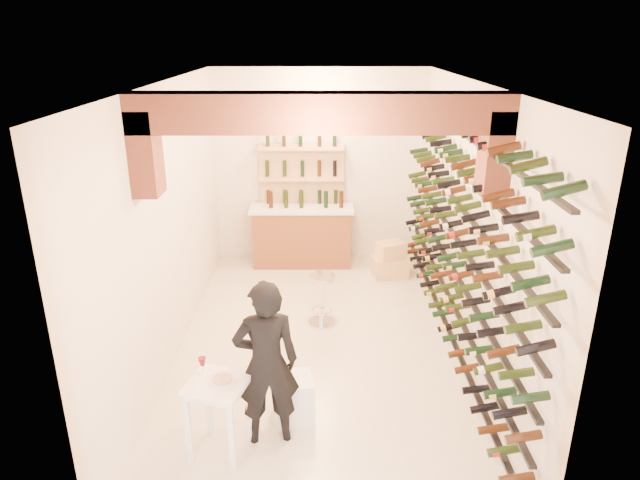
# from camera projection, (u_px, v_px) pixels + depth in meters

# --- Properties ---
(ground) EXTENTS (6.00, 6.00, 0.00)m
(ground) POSITION_uv_depth(u_px,v_px,m) (320.00, 345.00, 7.07)
(ground) COLOR beige
(ground) RESTS_ON ground
(room_shell) EXTENTS (3.52, 6.02, 3.21)m
(room_shell) POSITION_uv_depth(u_px,v_px,m) (320.00, 176.00, 6.05)
(room_shell) COLOR silver
(room_shell) RESTS_ON ground
(wine_rack) EXTENTS (0.32, 5.70, 2.56)m
(wine_rack) POSITION_uv_depth(u_px,v_px,m) (451.00, 229.00, 6.54)
(wine_rack) COLOR black
(wine_rack) RESTS_ON ground
(back_counter) EXTENTS (1.70, 0.62, 1.29)m
(back_counter) POSITION_uv_depth(u_px,v_px,m) (302.00, 234.00, 9.37)
(back_counter) COLOR brown
(back_counter) RESTS_ON ground
(back_shelving) EXTENTS (1.40, 0.31, 2.73)m
(back_shelving) POSITION_uv_depth(u_px,v_px,m) (302.00, 194.00, 9.37)
(back_shelving) COLOR tan
(back_shelving) RESTS_ON ground
(tasting_table) EXTENTS (0.64, 0.64, 0.91)m
(tasting_table) POSITION_uv_depth(u_px,v_px,m) (218.00, 395.00, 5.07)
(tasting_table) COLOR white
(tasting_table) RESTS_ON ground
(white_stool) EXTENTS (0.44, 0.44, 0.48)m
(white_stool) POSITION_uv_depth(u_px,v_px,m) (294.00, 399.00, 5.64)
(white_stool) COLOR white
(white_stool) RESTS_ON ground
(person) EXTENTS (0.67, 0.50, 1.67)m
(person) POSITION_uv_depth(u_px,v_px,m) (266.00, 363.00, 5.16)
(person) COLOR black
(person) RESTS_ON ground
(chrome_barstool) EXTENTS (0.37, 0.37, 0.71)m
(chrome_barstool) POSITION_uv_depth(u_px,v_px,m) (322.00, 296.00, 7.45)
(chrome_barstool) COLOR silver
(chrome_barstool) RESTS_ON ground
(crate_lower) EXTENTS (0.59, 0.45, 0.32)m
(crate_lower) POSITION_uv_depth(u_px,v_px,m) (390.00, 267.00, 9.01)
(crate_lower) COLOR #D9AF77
(crate_lower) RESTS_ON ground
(crate_upper) EXTENTS (0.52, 0.44, 0.25)m
(crate_upper) POSITION_uv_depth(u_px,v_px,m) (391.00, 250.00, 8.91)
(crate_upper) COLOR #D9AF77
(crate_upper) RESTS_ON crate_lower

